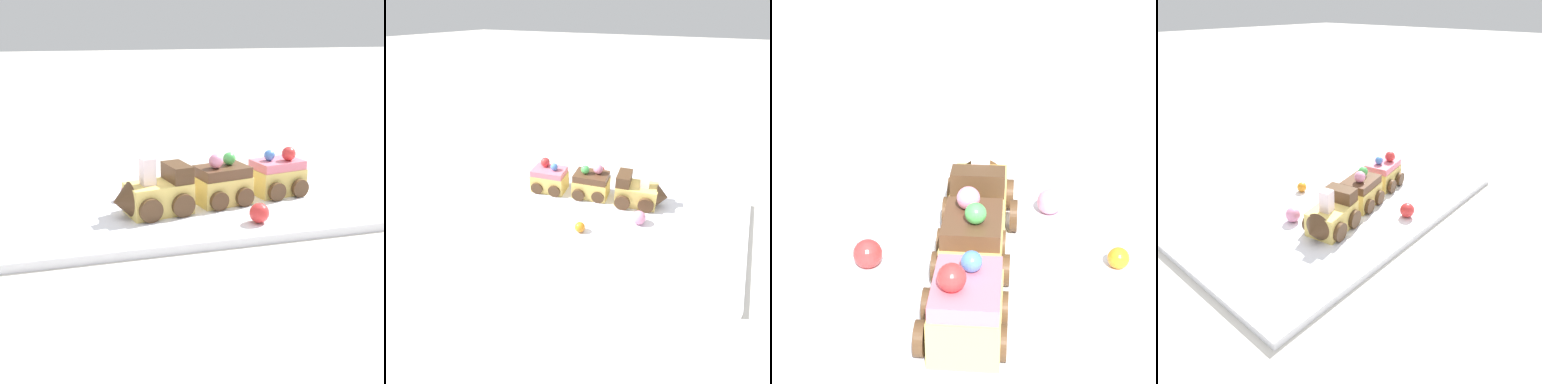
# 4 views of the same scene
# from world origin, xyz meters

# --- Properties ---
(ground_plane) EXTENTS (10.00, 10.00, 0.00)m
(ground_plane) POSITION_xyz_m (0.00, 0.00, 0.00)
(ground_plane) COLOR beige
(display_board) EXTENTS (0.61, 0.32, 0.01)m
(display_board) POSITION_xyz_m (0.00, 0.00, 0.01)
(display_board) COLOR white
(display_board) RESTS_ON ground_plane
(cake_train_locomotive) EXTENTS (0.12, 0.08, 0.08)m
(cake_train_locomotive) POSITION_xyz_m (0.09, 0.04, 0.04)
(cake_train_locomotive) COLOR #EACC66
(cake_train_locomotive) RESTS_ON display_board
(cake_car_chocolate) EXTENTS (0.09, 0.08, 0.08)m
(cake_car_chocolate) POSITION_xyz_m (-0.02, 0.02, 0.04)
(cake_car_chocolate) COLOR #EACC66
(cake_car_chocolate) RESTS_ON display_board
(cake_car_strawberry) EXTENTS (0.09, 0.08, 0.07)m
(cake_car_strawberry) POSITION_xyz_m (-0.12, 0.00, 0.04)
(cake_car_strawberry) COLOR #EACC66
(cake_car_strawberry) RESTS_ON display_board
(gumball_pink) EXTENTS (0.03, 0.03, 0.03)m
(gumball_pink) POSITION_xyz_m (0.11, -0.03, 0.03)
(gumball_pink) COLOR pink
(gumball_pink) RESTS_ON display_board
(gumball_orange) EXTENTS (0.02, 0.02, 0.02)m
(gumball_orange) POSITION_xyz_m (0.02, -0.11, 0.02)
(gumball_orange) COLOR orange
(gumball_orange) RESTS_ON display_board
(gumball_red) EXTENTS (0.03, 0.03, 0.03)m
(gumball_red) POSITION_xyz_m (-0.04, 0.11, 0.03)
(gumball_red) COLOR red
(gumball_red) RESTS_ON display_board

